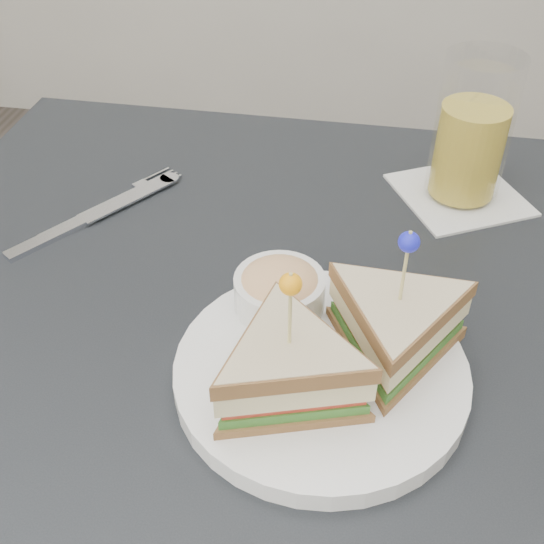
# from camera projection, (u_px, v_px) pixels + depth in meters

# --- Properties ---
(table) EXTENTS (0.80, 0.80, 0.75)m
(table) POSITION_uv_depth(u_px,v_px,m) (260.00, 374.00, 0.68)
(table) COLOR black
(table) RESTS_ON ground
(plate_meal) EXTENTS (0.30, 0.29, 0.14)m
(plate_meal) POSITION_uv_depth(u_px,v_px,m) (331.00, 347.00, 0.55)
(plate_meal) COLOR white
(plate_meal) RESTS_ON table
(cutlery_fork) EXTENTS (0.12, 0.16, 0.01)m
(cutlery_fork) POSITION_uv_depth(u_px,v_px,m) (119.00, 200.00, 0.78)
(cutlery_fork) COLOR silver
(cutlery_fork) RESTS_ON table
(cutlery_knife) EXTENTS (0.14, 0.19, 0.01)m
(cutlery_knife) POSITION_uv_depth(u_px,v_px,m) (90.00, 217.00, 0.75)
(cutlery_knife) COLOR silver
(cutlery_knife) RESTS_ON table
(drink_set) EXTENTS (0.18, 0.18, 0.17)m
(drink_set) POSITION_uv_depth(u_px,v_px,m) (471.00, 139.00, 0.74)
(drink_set) COLOR white
(drink_set) RESTS_ON table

